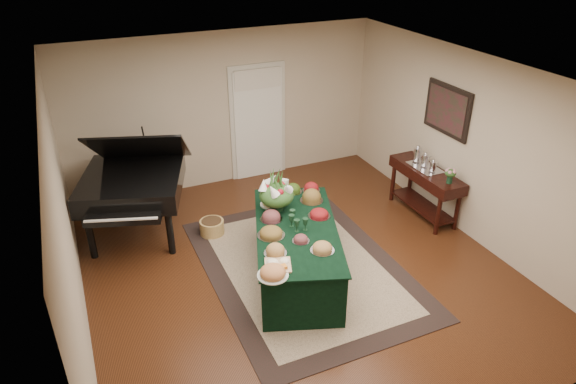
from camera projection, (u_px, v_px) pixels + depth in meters
name	position (u px, v px, depth m)	size (l,w,h in m)	color
ground	(297.00, 268.00, 7.12)	(6.00, 6.00, 0.00)	black
area_rug	(303.00, 267.00, 7.13)	(2.53, 3.54, 0.01)	black
kitchen_doorway	(258.00, 123.00, 9.25)	(1.05, 0.07, 2.10)	beige
buffet_table	(296.00, 252.00, 6.79)	(1.71, 2.41, 0.77)	black
food_platters	(289.00, 217.00, 6.75)	(1.60, 2.18, 0.14)	#B2BCB2
cutting_board	(278.00, 262.00, 5.88)	(0.38, 0.38, 0.10)	tan
green_goblets	(297.00, 221.00, 6.57)	(0.20, 0.34, 0.18)	#14321D
floral_centerpiece	(277.00, 191.00, 6.88)	(0.49, 0.49, 0.49)	#14321D
grand_piano	(133.00, 183.00, 7.50)	(1.90, 2.01, 1.74)	black
wicker_basket	(212.00, 227.00, 7.84)	(0.37, 0.37, 0.23)	#AC8445
mahogany_sideboard	(426.00, 180.00, 8.14)	(0.45, 1.41, 0.81)	black
tea_service	(424.00, 160.00, 8.08)	(0.34, 0.58, 0.30)	silver
pink_bouquet	(450.00, 174.00, 7.57)	(0.19, 0.19, 0.24)	#14321D
wall_painting	(447.00, 110.00, 7.69)	(0.05, 0.95, 0.75)	black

